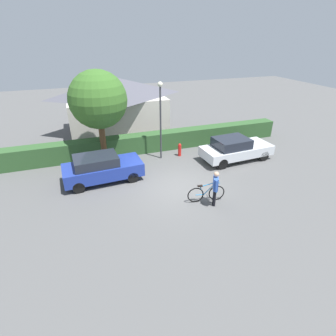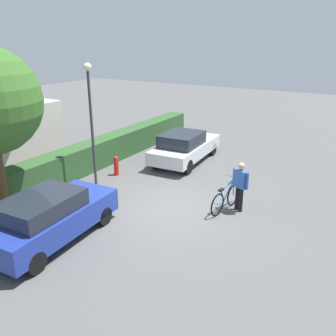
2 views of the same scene
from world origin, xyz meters
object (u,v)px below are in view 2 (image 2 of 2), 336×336
at_px(parked_car_far, 185,147).
at_px(bicycle, 226,199).
at_px(person_rider, 240,183).
at_px(fire_hydrant, 116,165).
at_px(street_lamp, 91,110).
at_px(parked_car_near, 49,217).

distance_m(parked_car_far, bicycle, 4.98).
bearing_deg(person_rider, fire_hydrant, 84.84).
relative_size(parked_car_far, bicycle, 2.52).
distance_m(person_rider, street_lamp, 5.86).
height_order(parked_car_far, person_rider, person_rider).
xyz_separation_m(parked_car_near, fire_hydrant, (4.90, 1.62, -0.33)).
bearing_deg(person_rider, parked_car_near, 139.09).
height_order(parked_car_far, street_lamp, street_lamp).
distance_m(parked_car_near, person_rider, 5.84).
relative_size(parked_car_near, person_rider, 2.42).
relative_size(person_rider, fire_hydrant, 2.04).
bearing_deg(person_rider, bicycle, 118.38).
distance_m(bicycle, street_lamp, 5.70).
relative_size(parked_car_far, fire_hydrant, 5.35).
relative_size(parked_car_far, street_lamp, 0.96).
bearing_deg(parked_car_far, person_rider, -131.55).
relative_size(parked_car_far, person_rider, 2.62).
bearing_deg(fire_hydrant, street_lamp, 177.60).
xyz_separation_m(parked_car_near, bicycle, (4.20, -3.44, -0.34)).
distance_m(street_lamp, fire_hydrant, 2.75).
distance_m(parked_car_far, person_rider, 5.11).
xyz_separation_m(person_rider, street_lamp, (-0.70, 5.49, 1.93)).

